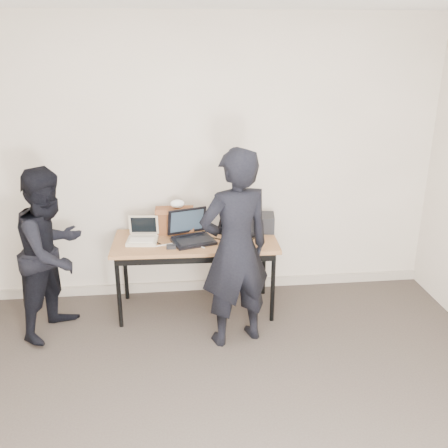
{
  "coord_description": "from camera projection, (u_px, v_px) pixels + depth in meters",
  "views": [
    {
      "loc": [
        -0.33,
        -2.42,
        2.44
      ],
      "look_at": [
        0.1,
        1.6,
        0.95
      ],
      "focal_mm": 40.0,
      "sensor_mm": 36.0,
      "label": 1
    }
  ],
  "objects": [
    {
      "name": "laptop_beige",
      "position": [
        143.0,
        237.0,
        4.54
      ],
      "size": [
        0.29,
        0.29,
        0.22
      ],
      "rotation": [
        0.0,
        0.0,
        -0.1
      ],
      "color": "#C0B399",
      "rests_on": "desk"
    },
    {
      "name": "power_brick",
      "position": [
        171.0,
        247.0,
        4.39
      ],
      "size": [
        0.08,
        0.05,
        0.03
      ],
      "primitive_type": "cube",
      "rotation": [
        0.0,
        0.0,
        -0.0
      ],
      "color": "black",
      "rests_on": "desk"
    },
    {
      "name": "equipment_box",
      "position": [
        259.0,
        223.0,
        4.79
      ],
      "size": [
        0.31,
        0.27,
        0.16
      ],
      "primitive_type": "cube",
      "rotation": [
        0.0,
        0.0,
        -0.15
      ],
      "color": "black",
      "rests_on": "desk"
    },
    {
      "name": "room",
      "position": [
        237.0,
        257.0,
        2.67
      ],
      "size": [
        4.6,
        4.6,
        2.8
      ],
      "color": "#3B332D",
      "rests_on": "ground"
    },
    {
      "name": "laptop_center",
      "position": [
        191.0,
        234.0,
        4.56
      ],
      "size": [
        0.45,
        0.44,
        0.28
      ],
      "rotation": [
        0.0,
        0.0,
        0.3
      ],
      "color": "black",
      "rests_on": "desk"
    },
    {
      "name": "person_observer",
      "position": [
        52.0,
        252.0,
        4.25
      ],
      "size": [
        0.83,
        0.9,
        1.49
      ],
      "primitive_type": "imported",
      "rotation": [
        0.0,
        0.0,
        1.1
      ],
      "color": "black",
      "rests_on": "ground"
    },
    {
      "name": "tissue",
      "position": [
        177.0,
        204.0,
        4.68
      ],
      "size": [
        0.14,
        0.11,
        0.08
      ],
      "primitive_type": "ellipsoid",
      "rotation": [
        0.0,
        0.0,
        0.11
      ],
      "color": "white",
      "rests_on": "leather_satchel"
    },
    {
      "name": "leather_satchel",
      "position": [
        175.0,
        220.0,
        4.72
      ],
      "size": [
        0.36,
        0.19,
        0.25
      ],
      "rotation": [
        0.0,
        0.0,
        -0.03
      ],
      "color": "brown",
      "rests_on": "desk"
    },
    {
      "name": "cables",
      "position": [
        200.0,
        240.0,
        4.57
      ],
      "size": [
        1.15,
        0.41,
        0.01
      ],
      "rotation": [
        0.0,
        0.0,
        -0.13
      ],
      "color": "black",
      "rests_on": "desk"
    },
    {
      "name": "desk",
      "position": [
        195.0,
        246.0,
        4.59
      ],
      "size": [
        1.52,
        0.69,
        0.72
      ],
      "rotation": [
        0.0,
        0.0,
        -0.03
      ],
      "color": "brown",
      "rests_on": "ground"
    },
    {
      "name": "laptop_right",
      "position": [
        239.0,
        228.0,
        4.72
      ],
      "size": [
        0.44,
        0.44,
        0.24
      ],
      "rotation": [
        0.0,
        0.0,
        0.62
      ],
      "color": "black",
      "rests_on": "desk"
    },
    {
      "name": "person_typist",
      "position": [
        235.0,
        249.0,
        4.06
      ],
      "size": [
        0.71,
        0.57,
        1.69
      ],
      "primitive_type": "imported",
      "rotation": [
        0.0,
        0.0,
        3.46
      ],
      "color": "black",
      "rests_on": "ground"
    },
    {
      "name": "baseboard",
      "position": [
        208.0,
        285.0,
        5.2
      ],
      "size": [
        4.5,
        0.03,
        0.1
      ],
      "primitive_type": "cube",
      "color": "#AB9E8D",
      "rests_on": "ground"
    }
  ]
}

